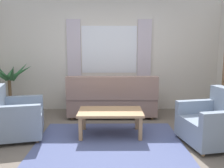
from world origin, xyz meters
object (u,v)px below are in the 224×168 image
couch (112,100)px  armchair_right (214,123)px  armchair_left (14,117)px  potted_plant (11,93)px  coffee_table (110,114)px

couch → armchair_right: (1.59, -1.54, -0.01)m
couch → armchair_left: bearing=36.2°
potted_plant → armchair_left: bearing=-66.2°
armchair_right → couch: bearing=-145.1°
armchair_left → armchair_right: size_ratio=1.02×
armchair_right → coffee_table: (-1.63, 0.40, 0.03)m
armchair_left → armchair_right: same height
couch → coffee_table: couch is taller
coffee_table → potted_plant: (-2.24, 1.29, 0.12)m
couch → coffee_table: size_ratio=1.73×
couch → coffee_table: 1.14m
couch → armchair_right: bearing=136.0°
couch → armchair_right: size_ratio=1.93×
couch → armchair_left: 2.07m
coffee_table → potted_plant: size_ratio=0.92×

